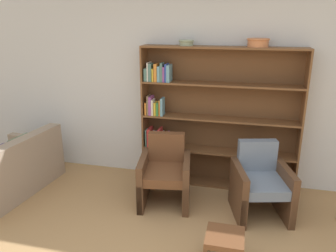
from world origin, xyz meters
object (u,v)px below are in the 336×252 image
(couch, at_px, (4,174))
(armchair_cushioned, at_px, (260,183))
(bowl_terracotta, at_px, (186,42))
(bowl_slate, at_px, (258,42))
(armchair_leather, at_px, (165,173))
(footstool, at_px, (225,240))
(bookshelf, at_px, (205,121))

(couch, relative_size, armchair_cushioned, 1.86)
(bowl_terracotta, distance_m, bowl_slate, 0.92)
(armchair_leather, bearing_deg, couch, -1.13)
(couch, xyz_separation_m, armchair_cushioned, (3.41, 0.31, 0.12))
(footstool, bearing_deg, armchair_leather, 129.64)
(bookshelf, distance_m, bowl_slate, 1.26)
(bookshelf, bearing_deg, bowl_slate, -2.23)
(bookshelf, distance_m, armchair_leather, 0.95)
(armchair_leather, relative_size, armchair_cushioned, 1.00)
(couch, height_order, footstool, couch)
(bowl_terracotta, relative_size, armchair_cushioned, 0.24)
(bookshelf, xyz_separation_m, armchair_cushioned, (0.78, -0.65, -0.55))
(bookshelf, height_order, bowl_slate, bowl_slate)
(bowl_terracotta, distance_m, armchair_leather, 1.74)
(bookshelf, relative_size, armchair_cushioned, 2.47)
(couch, bearing_deg, bowl_terracotta, -63.48)
(armchair_cushioned, xyz_separation_m, footstool, (-0.35, -1.03, -0.12))
(armchair_cushioned, bearing_deg, armchair_leather, -14.87)
(bowl_terracotta, xyz_separation_m, armchair_leather, (-0.13, -0.63, -1.62))
(bookshelf, relative_size, armchair_leather, 2.47)
(bowl_terracotta, bearing_deg, footstool, -66.54)
(armchair_leather, bearing_deg, bowl_terracotta, -111.19)
(armchair_leather, height_order, armchair_cushioned, same)
(armchair_leather, distance_m, footstool, 1.34)
(bowl_slate, distance_m, couch, 3.82)
(footstool, bearing_deg, bookshelf, 104.57)
(bookshelf, relative_size, couch, 1.33)
(bowl_terracotta, relative_size, bowl_slate, 0.73)
(couch, height_order, armchair_cushioned, armchair_cushioned)
(armchair_cushioned, bearing_deg, couch, -9.61)
(couch, bearing_deg, armchair_cushioned, -80.13)
(armchair_leather, bearing_deg, bookshelf, -131.66)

